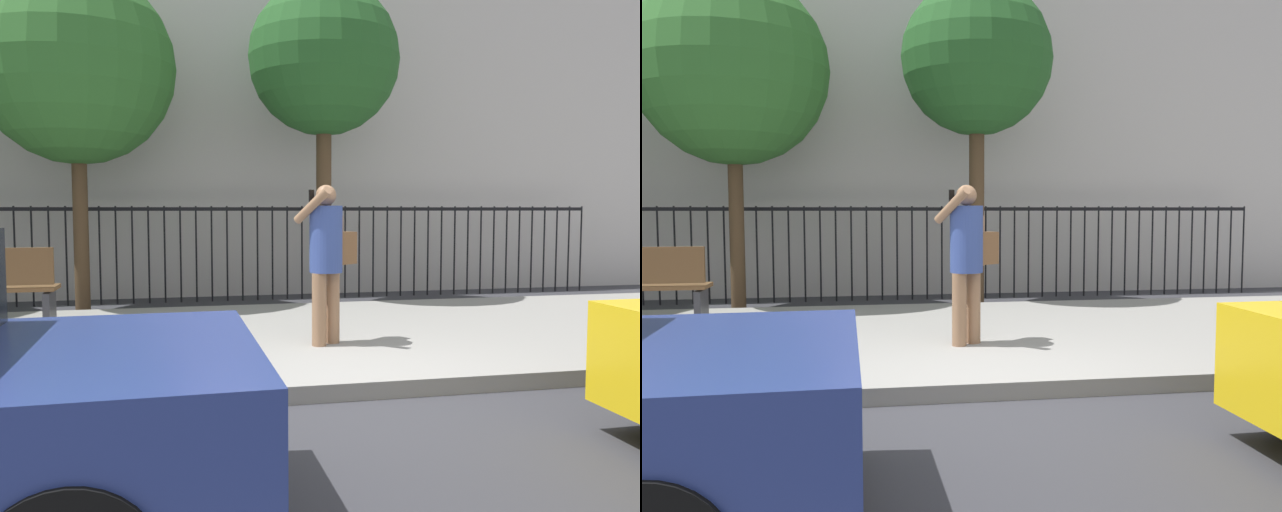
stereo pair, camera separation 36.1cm
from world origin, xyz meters
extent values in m
plane|color=#333338|center=(0.00, 0.00, 0.00)|extent=(60.00, 60.00, 0.00)
cube|color=gray|center=(0.00, 2.20, 0.07)|extent=(28.00, 4.40, 0.15)
cube|color=#BCB7B2|center=(0.00, 8.50, 5.73)|extent=(28.00, 4.00, 11.47)
cube|color=black|center=(0.00, 5.90, 1.55)|extent=(12.00, 0.04, 0.06)
cylinder|color=black|center=(-4.47, 5.90, 0.80)|extent=(0.03, 0.03, 1.60)
cylinder|color=black|center=(-4.21, 5.90, 0.80)|extent=(0.03, 0.03, 1.60)
cylinder|color=black|center=(-3.96, 5.90, 0.80)|extent=(0.03, 0.03, 1.60)
cylinder|color=black|center=(-3.70, 5.90, 0.80)|extent=(0.03, 0.03, 1.60)
cylinder|color=black|center=(-3.45, 5.90, 0.80)|extent=(0.03, 0.03, 1.60)
cylinder|color=black|center=(-3.19, 5.90, 0.80)|extent=(0.03, 0.03, 1.60)
cylinder|color=black|center=(-2.94, 5.90, 0.80)|extent=(0.03, 0.03, 1.60)
cylinder|color=black|center=(-2.68, 5.90, 0.80)|extent=(0.03, 0.03, 1.60)
cylinder|color=black|center=(-2.43, 5.90, 0.80)|extent=(0.03, 0.03, 1.60)
cylinder|color=black|center=(-2.17, 5.90, 0.80)|extent=(0.03, 0.03, 1.60)
cylinder|color=black|center=(-1.91, 5.90, 0.80)|extent=(0.03, 0.03, 1.60)
cylinder|color=black|center=(-1.66, 5.90, 0.80)|extent=(0.03, 0.03, 1.60)
cylinder|color=black|center=(-1.40, 5.90, 0.80)|extent=(0.03, 0.03, 1.60)
cylinder|color=black|center=(-1.15, 5.90, 0.80)|extent=(0.03, 0.03, 1.60)
cylinder|color=black|center=(-0.89, 5.90, 0.80)|extent=(0.03, 0.03, 1.60)
cylinder|color=black|center=(-0.64, 5.90, 0.80)|extent=(0.03, 0.03, 1.60)
cylinder|color=black|center=(-0.38, 5.90, 0.80)|extent=(0.03, 0.03, 1.60)
cylinder|color=black|center=(-0.13, 5.90, 0.80)|extent=(0.03, 0.03, 1.60)
cylinder|color=black|center=(0.13, 5.90, 0.80)|extent=(0.03, 0.03, 1.60)
cylinder|color=black|center=(0.38, 5.90, 0.80)|extent=(0.03, 0.03, 1.60)
cylinder|color=black|center=(0.64, 5.90, 0.80)|extent=(0.03, 0.03, 1.60)
cylinder|color=black|center=(0.89, 5.90, 0.80)|extent=(0.03, 0.03, 1.60)
cylinder|color=black|center=(1.15, 5.90, 0.80)|extent=(0.03, 0.03, 1.60)
cylinder|color=black|center=(1.40, 5.90, 0.80)|extent=(0.03, 0.03, 1.60)
cylinder|color=black|center=(1.66, 5.90, 0.80)|extent=(0.03, 0.03, 1.60)
cylinder|color=black|center=(1.91, 5.90, 0.80)|extent=(0.03, 0.03, 1.60)
cylinder|color=black|center=(2.17, 5.90, 0.80)|extent=(0.03, 0.03, 1.60)
cylinder|color=black|center=(2.43, 5.90, 0.80)|extent=(0.03, 0.03, 1.60)
cylinder|color=black|center=(2.68, 5.90, 0.80)|extent=(0.03, 0.03, 1.60)
cylinder|color=black|center=(2.94, 5.90, 0.80)|extent=(0.03, 0.03, 1.60)
cylinder|color=black|center=(3.19, 5.90, 0.80)|extent=(0.03, 0.03, 1.60)
cylinder|color=black|center=(3.45, 5.90, 0.80)|extent=(0.03, 0.03, 1.60)
cylinder|color=black|center=(3.70, 5.90, 0.80)|extent=(0.03, 0.03, 1.60)
cylinder|color=black|center=(3.96, 5.90, 0.80)|extent=(0.03, 0.03, 1.60)
cylinder|color=black|center=(4.21, 5.90, 0.80)|extent=(0.03, 0.03, 1.60)
cylinder|color=black|center=(4.47, 5.90, 0.80)|extent=(0.03, 0.03, 1.60)
cylinder|color=black|center=(4.72, 5.90, 0.80)|extent=(0.03, 0.03, 1.60)
cylinder|color=black|center=(4.98, 5.90, 0.80)|extent=(0.03, 0.03, 1.60)
cylinder|color=black|center=(5.23, 5.90, 0.80)|extent=(0.03, 0.03, 1.60)
cylinder|color=black|center=(5.49, 5.90, 0.80)|extent=(0.03, 0.03, 1.60)
cylinder|color=black|center=(5.74, 5.90, 0.80)|extent=(0.03, 0.03, 1.60)
cylinder|color=black|center=(6.00, 5.90, 0.80)|extent=(0.03, 0.03, 1.60)
cylinder|color=black|center=(-1.75, -1.00, 0.32)|extent=(0.65, 0.24, 0.64)
cylinder|color=#936B4C|center=(0.02, 1.45, 0.53)|extent=(0.15, 0.15, 0.75)
cylinder|color=#936B4C|center=(0.19, 1.56, 0.53)|extent=(0.15, 0.15, 0.75)
cylinder|color=#33478C|center=(0.10, 1.51, 1.24)|extent=(0.47, 0.47, 0.69)
sphere|color=#936B4C|center=(0.10, 1.51, 1.69)|extent=(0.21, 0.21, 0.21)
cylinder|color=#936B4C|center=(-0.06, 1.39, 1.59)|extent=(0.34, 0.45, 0.37)
cylinder|color=#936B4C|center=(0.27, 1.62, 1.22)|extent=(0.09, 0.09, 0.52)
cube|color=black|center=(-0.05, 1.47, 1.67)|extent=(0.06, 0.05, 0.15)
cube|color=brown|center=(0.32, 1.65, 1.14)|extent=(0.32, 0.29, 0.34)
cube|color=#333338|center=(-2.95, 3.31, 0.35)|extent=(0.08, 0.41, 0.40)
cylinder|color=#4C3823|center=(0.82, 4.97, 1.61)|extent=(0.24, 0.24, 3.23)
sphere|color=#235623|center=(0.82, 4.97, 3.88)|extent=(2.35, 2.35, 2.35)
cylinder|color=#4C3823|center=(-2.83, 5.04, 1.42)|extent=(0.22, 0.22, 2.84)
sphere|color=#2D6628|center=(-2.83, 5.04, 3.61)|extent=(2.83, 2.83, 2.83)
camera|label=1|loc=(-1.29, -4.89, 1.56)|focal=35.84mm
camera|label=2|loc=(-0.94, -4.96, 1.56)|focal=35.84mm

